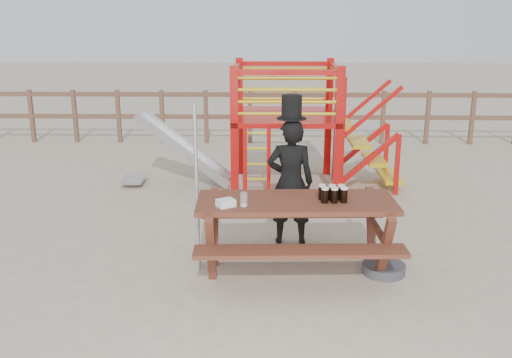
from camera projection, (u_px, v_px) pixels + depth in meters
name	position (u px, v px, depth m)	size (l,w,h in m)	color
ground	(274.00, 279.00, 6.33)	(60.00, 60.00, 0.00)	#BDAB93
back_fence	(272.00, 111.00, 12.85)	(15.09, 0.09, 1.20)	brown
playground_fort	(281.00, 124.00, 9.47)	(4.71, 1.84, 2.10)	#B70E0C
picnic_table	(296.00, 227.00, 6.39)	(2.25, 1.60, 0.85)	maroon
man_with_hat	(290.00, 179.00, 7.13)	(0.59, 0.39, 1.90)	black
metal_pole	(197.00, 188.00, 6.35)	(0.04, 0.04, 1.92)	#B2B2B7
parasol_base	(384.00, 268.00, 6.46)	(0.48, 0.48, 0.20)	#3C3C41
paper_bag	(226.00, 203.00, 6.08)	(0.18, 0.14, 0.08)	white
stout_pints	(333.00, 194.00, 6.25)	(0.31, 0.19, 0.17)	black
empty_glasses	(244.00, 200.00, 6.09)	(0.08, 0.08, 0.15)	silver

